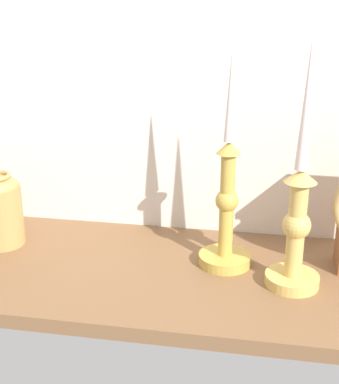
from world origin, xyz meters
The scene contains 4 objects.
ground_plane centered at (0.00, 0.00, -1.20)cm, with size 100.00×36.00×2.40cm, color brown.
back_wall centered at (0.00, 18.50, 32.50)cm, with size 120.00×2.00×65.00cm, color silver.
candlestick_tall_left centered at (7.64, 3.63, 10.83)cm, with size 9.03×9.03×37.88cm.
candlestick_tall_center centered at (18.86, -1.65, 12.18)cm, with size 8.66×8.66×39.88cm.
Camera 1 is at (13.16, -81.55, 44.49)cm, focal length 51.27 mm.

